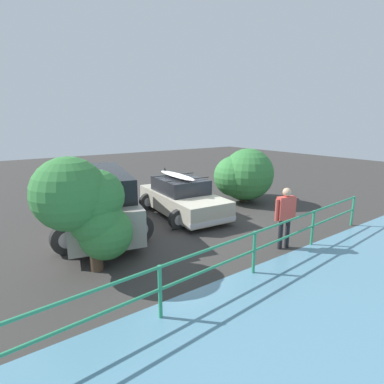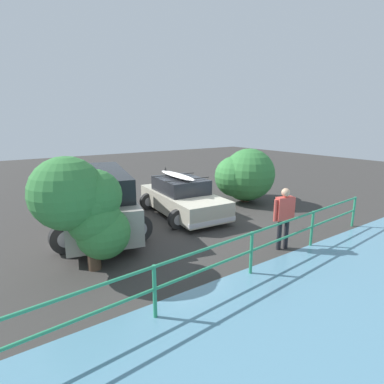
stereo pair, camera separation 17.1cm
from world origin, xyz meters
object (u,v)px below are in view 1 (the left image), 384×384
object	(u,v)px
sedan_car	(182,197)
bush_near_right	(88,207)
bush_near_left	(244,177)
suv_car	(98,200)
person_bystander	(285,213)

from	to	relation	value
sedan_car	bush_near_right	xyz separation A→B (m)	(4.00, 2.37, 0.87)
bush_near_right	bush_near_left	bearing A→B (deg)	-161.96
suv_car	bush_near_left	xyz separation A→B (m)	(-6.07, 0.18, 0.09)
suv_car	bush_near_left	bearing A→B (deg)	178.29
bush_near_left	bush_near_right	bearing A→B (deg)	18.04
bush_near_right	person_bystander	bearing A→B (deg)	159.12
sedan_car	suv_car	size ratio (longest dim) A/B	0.80
suv_car	person_bystander	size ratio (longest dim) A/B	3.15
suv_car	person_bystander	world-z (taller)	suv_car
sedan_car	person_bystander	world-z (taller)	person_bystander
sedan_car	suv_car	xyz separation A→B (m)	(3.01, -0.12, 0.34)
bush_near_left	suv_car	bearing A→B (deg)	-1.71
person_bystander	bush_near_left	bearing A→B (deg)	-122.14
sedan_car	person_bystander	distance (m)	4.14
sedan_car	bush_near_left	size ratio (longest dim) A/B	1.58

